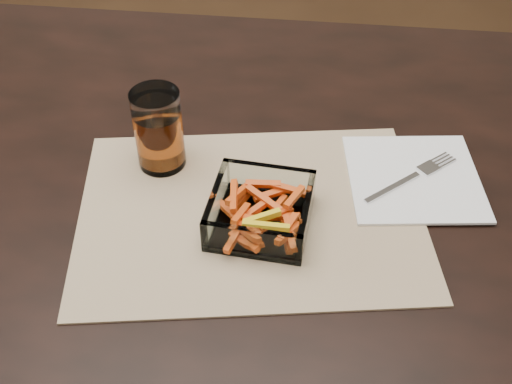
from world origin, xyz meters
The scene contains 6 objects.
dining_table centered at (0.00, 0.00, 0.66)m, with size 1.60×0.90×0.75m.
placemat centered at (0.14, -0.07, 0.75)m, with size 0.45×0.33×0.00m, color tan.
glass_bowl centered at (0.15, -0.09, 0.77)m, with size 0.13×0.13×0.05m.
tumbler centered at (0.00, 0.01, 0.81)m, with size 0.07×0.07×0.12m.
napkin centered at (0.35, 0.02, 0.76)m, with size 0.18×0.18×0.00m, color white.
fork centered at (0.35, 0.02, 0.76)m, with size 0.13×0.12×0.00m.
Camera 1 is at (0.21, -0.66, 1.35)m, focal length 45.00 mm.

